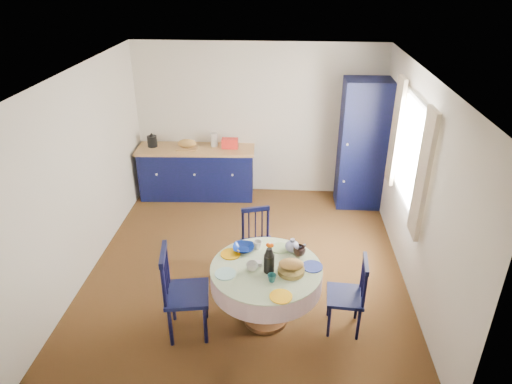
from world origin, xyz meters
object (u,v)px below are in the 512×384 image
pantry_cabinet (363,145)px  mug_a (252,266)px  kitchen_counter (197,171)px  chair_left (182,292)px  mug_b (272,278)px  mug_d (258,245)px  cobalt_bowl (244,248)px  mug_c (299,251)px  chair_right (349,295)px  dining_table (267,276)px  chair_far (258,243)px

pantry_cabinet → mug_a: pantry_cabinet is taller
kitchen_counter → chair_left: (0.44, -3.19, 0.08)m
pantry_cabinet → chair_left: (-2.22, -3.08, -0.49)m
chair_left → mug_b: 0.95m
mug_b → mug_d: bearing=107.5°
mug_b → cobalt_bowl: 0.63m
kitchen_counter → mug_b: kitchen_counter is taller
pantry_cabinet → kitchen_counter: bearing=177.0°
chair_left → mug_b: chair_left is taller
mug_c → kitchen_counter: bearing=121.3°
chair_right → dining_table: bearing=-89.9°
mug_c → mug_d: 0.47m
chair_far → mug_a: 0.97m
kitchen_counter → chair_right: kitchen_counter is taller
chair_left → cobalt_bowl: size_ratio=4.42×
chair_right → mug_b: size_ratio=9.93×
dining_table → mug_d: (-0.12, 0.35, 0.16)m
dining_table → mug_a: 0.23m
mug_b → cobalt_bowl: bearing=122.2°
kitchen_counter → chair_far: bearing=-64.0°
chair_left → mug_c: chair_left is taller
chair_left → chair_right: (1.73, 0.17, -0.08)m
mug_b → chair_right: bearing=11.6°
chair_left → mug_b: size_ratio=11.67×
dining_table → chair_left: size_ratio=1.13×
dining_table → mug_a: dining_table is taller
pantry_cabinet → dining_table: bearing=-116.0°
mug_d → mug_c: bearing=-11.8°
dining_table → mug_c: bearing=36.5°
mug_d → pantry_cabinet: bearing=59.4°
mug_b → mug_c: bearing=59.7°
chair_far → mug_b: bearing=-94.5°
chair_left → mug_d: (0.74, 0.58, 0.23)m
mug_a → cobalt_bowl: (-0.12, 0.36, -0.02)m
chair_right → pantry_cabinet: bearing=174.8°
kitchen_counter → cobalt_bowl: 2.87m
pantry_cabinet → dining_table: 3.18m
chair_right → mug_b: 0.88m
chair_far → mug_c: (0.49, -0.61, 0.32)m
dining_table → mug_c: size_ratio=8.78×
kitchen_counter → mug_a: 3.24m
chair_far → kitchen_counter: bearing=103.2°
chair_right → kitchen_counter: bearing=-140.0°
pantry_cabinet → mug_a: size_ratio=17.40×
chair_right → cobalt_bowl: chair_right is taller
mug_d → kitchen_counter: bearing=114.4°
chair_left → cobalt_bowl: bearing=-56.9°
chair_far → cobalt_bowl: chair_far is taller
chair_right → cobalt_bowl: size_ratio=3.76×
chair_right → mug_a: chair_right is taller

